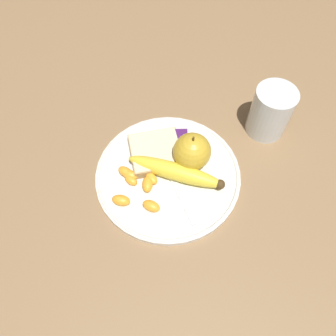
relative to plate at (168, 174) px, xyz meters
The scene contains 15 objects.
ground_plane 0.01m from the plate, ahead, with size 3.00×3.00×0.00m, color olive.
plate is the anchor object (origin of this frame).
juice_glass 0.24m from the plate, 151.05° to the right, with size 0.08×0.08×0.11m.
apple 0.07m from the plate, 150.78° to the right, with size 0.07×0.07×0.08m.
banana 0.03m from the plate, 155.96° to the left, with size 0.19×0.09×0.03m.
bread_slice 0.05m from the plate, 61.22° to the right, with size 0.11×0.11×0.02m.
fork 0.01m from the plate, 152.84° to the left, with size 0.09×0.18×0.00m.
jam_packet 0.08m from the plate, 104.62° to the right, with size 0.04×0.04×0.02m.
orange_segment_0 0.08m from the plate, 66.63° to the left, with size 0.04×0.03×0.02m.
orange_segment_1 0.11m from the plate, 34.93° to the left, with size 0.04×0.03×0.02m.
orange_segment_2 0.04m from the plate, 25.59° to the left, with size 0.03×0.03×0.02m.
orange_segment_3 0.08m from the plate, ahead, with size 0.04×0.03×0.02m.
orange_segment_4 0.07m from the plate, 14.38° to the left, with size 0.03×0.03×0.02m.
orange_segment_5 0.07m from the plate, ahead, with size 0.04×0.03×0.02m.
orange_segment_6 0.05m from the plate, 35.65° to the left, with size 0.02×0.03×0.02m.
Camera 1 is at (0.01, 0.31, 0.55)m, focal length 35.00 mm.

